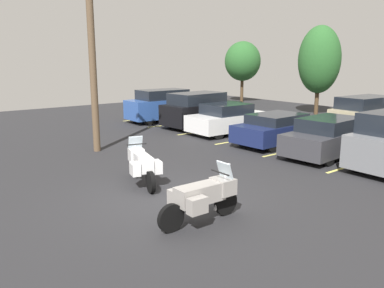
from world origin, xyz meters
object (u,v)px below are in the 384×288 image
at_px(car_white, 229,119).
at_px(car_navy, 279,128).
at_px(car_charcoal, 331,137).
at_px(motorcycle_second, 203,196).
at_px(car_blue, 164,105).
at_px(motorcycle_touring, 142,164).
at_px(car_black, 201,110).
at_px(car_far_champagne, 368,114).
at_px(utility_pole, 92,56).

relative_size(car_white, car_navy, 0.93).
bearing_deg(car_navy, car_charcoal, -0.65).
bearing_deg(motorcycle_second, car_charcoal, 103.29).
height_order(car_white, car_charcoal, car_white).
xyz_separation_m(motorcycle_second, car_white, (-7.72, 8.06, 0.10)).
bearing_deg(car_blue, motorcycle_second, -30.78).
relative_size(motorcycle_touring, car_black, 0.47).
relative_size(motorcycle_touring, motorcycle_second, 0.99).
relative_size(car_blue, car_black, 0.99).
xyz_separation_m(motorcycle_second, car_charcoal, (-1.91, 8.09, 0.10)).
xyz_separation_m(car_black, car_white, (2.41, -0.17, -0.21)).
xyz_separation_m(motorcycle_second, car_blue, (-13.09, 7.80, 0.31)).
distance_m(car_black, car_navy, 5.63).
bearing_deg(car_charcoal, car_far_champagne, 106.46).
distance_m(motorcycle_touring, motorcycle_second, 3.35).
bearing_deg(car_far_champagne, car_blue, -146.27).
xyz_separation_m(motorcycle_touring, car_far_champagne, (-0.36, 13.71, 0.29)).
xyz_separation_m(motorcycle_second, car_far_champagne, (-3.68, 14.09, 0.28)).
xyz_separation_m(car_black, car_far_champagne, (6.44, 5.86, -0.03)).
bearing_deg(car_black, motorcycle_second, -39.11).
relative_size(motorcycle_touring, car_charcoal, 0.46).
bearing_deg(car_white, car_far_champagne, 56.20).
xyz_separation_m(motorcycle_touring, car_black, (-6.80, 7.85, 0.31)).
bearing_deg(car_navy, car_black, 178.84).
height_order(motorcycle_touring, car_far_champagne, car_far_champagne).
bearing_deg(car_black, car_navy, -1.16).
height_order(motorcycle_touring, car_blue, car_blue).
distance_m(car_charcoal, utility_pole, 9.85).
bearing_deg(utility_pole, car_far_champagne, 70.73).
height_order(car_white, car_navy, car_white).
height_order(car_blue, car_navy, car_blue).
bearing_deg(car_far_champagne, car_charcoal, -73.54).
height_order(car_black, car_white, car_black).
bearing_deg(car_black, car_blue, -171.78).
relative_size(motorcycle_second, car_charcoal, 0.46).
bearing_deg(motorcycle_touring, car_white, 119.71).
height_order(motorcycle_second, car_navy, car_navy).
bearing_deg(car_white, utility_pole, -94.03).
distance_m(motorcycle_touring, car_navy, 7.83).
bearing_deg(utility_pole, car_navy, 61.98).
height_order(car_white, utility_pole, utility_pole).
height_order(car_navy, utility_pole, utility_pole).
bearing_deg(motorcycle_second, car_black, 140.89).
relative_size(car_blue, utility_pole, 0.64).
bearing_deg(car_navy, motorcycle_second, -61.00).
bearing_deg(car_blue, utility_pole, -53.63).
height_order(motorcycle_touring, utility_pole, utility_pole).
distance_m(car_black, car_charcoal, 8.22).
height_order(car_far_champagne, utility_pole, utility_pole).
bearing_deg(motorcycle_second, car_far_champagne, 104.65).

